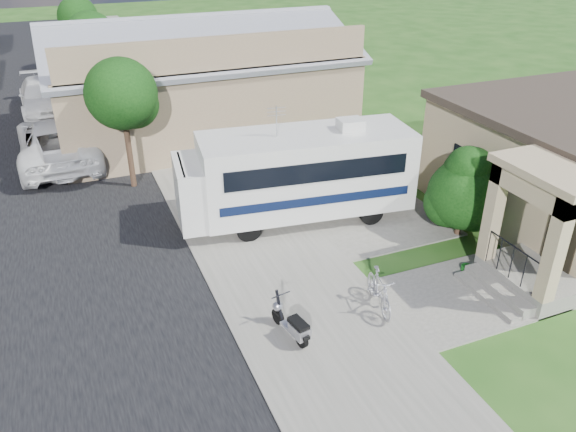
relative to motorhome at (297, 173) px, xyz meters
name	(u,v)px	position (x,y,z in m)	size (l,w,h in m)	color
ground	(344,301)	(-0.65, -4.52, -1.59)	(120.00, 120.00, 0.00)	#1A4512
street_slab	(23,192)	(-8.15, 5.48, -1.58)	(9.00, 80.00, 0.02)	black
sidewalk_slab	(203,164)	(-1.65, 5.48, -1.56)	(4.00, 80.00, 0.06)	#605E56
driveway_slab	(321,213)	(0.85, -0.02, -1.57)	(7.00, 6.00, 0.05)	#605E56
walk_slab	(467,295)	(2.35, -5.52, -1.57)	(4.00, 3.00, 0.05)	#605E56
warehouse	(198,87)	(-0.65, 9.45, 0.40)	(12.50, 8.40, 5.04)	#7B624D
street_tree_a	(125,97)	(-4.35, 4.53, 1.66)	(2.44, 2.40, 4.58)	black
street_tree_b	(94,40)	(-4.35, 14.53, 1.80)	(2.44, 2.40, 4.73)	black
street_tree_c	(80,18)	(-4.35, 23.53, 1.51)	(2.44, 2.40, 4.42)	black
motorhome	(297,173)	(0.00, 0.00, 0.00)	(7.45, 3.12, 3.71)	silver
shrub	(464,190)	(4.13, -2.79, -0.13)	(2.32, 2.22, 2.85)	black
scooter	(292,324)	(-2.43, -5.33, -1.17)	(0.58, 1.40, 0.92)	black
bicycle	(379,293)	(-0.05, -5.13, -1.09)	(0.47, 1.67, 1.00)	#ACABB3
pickup_truck	(58,141)	(-6.73, 7.93, -0.72)	(2.89, 6.27, 1.74)	silver
van	(44,96)	(-7.06, 15.09, -0.80)	(2.20, 5.42, 1.57)	silver
garden_hose	(467,269)	(3.05, -4.62, -1.51)	(0.34, 0.34, 0.15)	#136218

